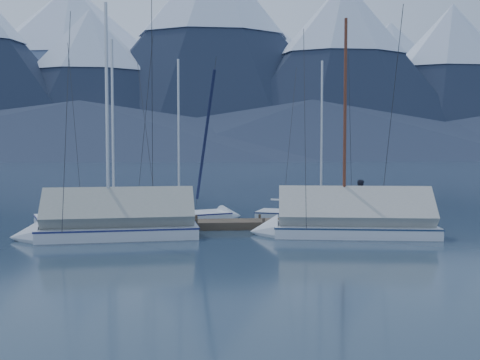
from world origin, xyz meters
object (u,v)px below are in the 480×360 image
(sailboat_open_mid, at_px, (188,218))
(sailboat_covered_near, at_px, (340,224))
(sailboat_open_left, at_px, (125,218))
(sailboat_covered_far, at_px, (105,226))
(person, at_px, (361,199))
(sailboat_open_right, at_px, (330,218))

(sailboat_open_mid, bearing_deg, sailboat_covered_near, -38.77)
(sailboat_open_left, xyz_separation_m, sailboat_covered_far, (-0.08, -5.03, 0.33))
(sailboat_covered_near, xyz_separation_m, sailboat_covered_far, (-9.63, 0.18, 0.01))
(sailboat_open_mid, bearing_deg, person, -15.20)
(sailboat_open_right, bearing_deg, sailboat_open_left, 176.46)
(sailboat_open_left, xyz_separation_m, person, (11.40, -2.33, 1.09))
(person, bearing_deg, sailboat_open_mid, 61.01)
(sailboat_covered_far, height_order, person, sailboat_covered_far)
(sailboat_open_mid, bearing_deg, sailboat_covered_far, -123.45)
(sailboat_covered_far, bearing_deg, sailboat_open_mid, 56.55)
(sailboat_open_right, xyz_separation_m, sailboat_covered_near, (-0.82, -4.57, 0.34))
(sailboat_open_left, bearing_deg, sailboat_open_mid, -1.74)
(sailboat_covered_far, relative_size, person, 5.60)
(sailboat_open_left, relative_size, sailboat_open_right, 1.11)
(sailboat_open_right, height_order, sailboat_covered_far, sailboat_covered_far)
(sailboat_open_left, distance_m, sailboat_open_right, 10.39)
(sailboat_open_right, relative_size, sailboat_covered_near, 0.90)
(sailboat_open_left, bearing_deg, sailboat_covered_far, -90.94)
(sailboat_open_left, distance_m, sailboat_covered_far, 5.04)
(sailboat_open_right, bearing_deg, person, -58.56)
(sailboat_covered_near, xyz_separation_m, person, (1.85, 2.88, 0.77))
(sailboat_covered_near, bearing_deg, sailboat_open_mid, 141.23)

